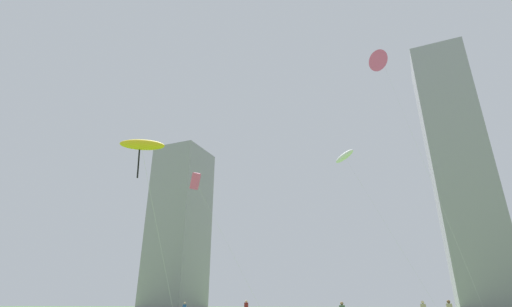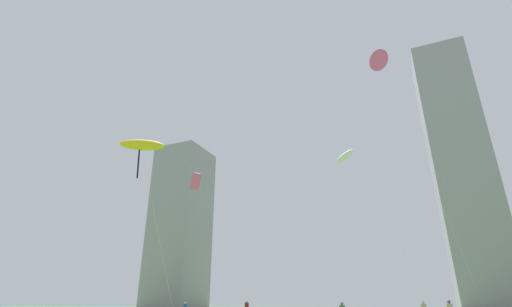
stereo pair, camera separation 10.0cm
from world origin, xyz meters
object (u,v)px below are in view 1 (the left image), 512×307
(kite_flying_3, at_px, (195,181))
(distant_highrise_1, at_px, (180,224))
(distant_highrise_0, at_px, (459,166))
(kite_flying_0, at_px, (382,62))
(kite_flying_1, at_px, (141,145))
(kite_flying_2, at_px, (344,156))

(kite_flying_3, height_order, distant_highrise_1, distant_highrise_1)
(distant_highrise_0, bearing_deg, kite_flying_0, -100.30)
(kite_flying_0, relative_size, distant_highrise_0, 0.34)
(kite_flying_0, xyz_separation_m, kite_flying_3, (-21.21, -11.04, -19.01))
(kite_flying_1, distance_m, distant_highrise_0, 142.48)
(kite_flying_1, bearing_deg, kite_flying_3, 94.18)
(kite_flying_0, height_order, distant_highrise_1, distant_highrise_1)
(kite_flying_2, relative_size, distant_highrise_0, 0.18)
(kite_flying_0, relative_size, distant_highrise_1, 0.59)
(distant_highrise_1, bearing_deg, kite_flying_2, -44.79)
(kite_flying_0, relative_size, kite_flying_1, 2.73)
(kite_flying_0, relative_size, kite_flying_2, 1.84)
(distant_highrise_0, relative_size, distant_highrise_1, 1.76)
(kite_flying_1, bearing_deg, kite_flying_0, 48.93)
(kite_flying_3, distance_m, distant_highrise_1, 101.32)
(kite_flying_2, distance_m, distant_highrise_0, 116.69)
(kite_flying_2, distance_m, kite_flying_3, 17.96)
(kite_flying_1, height_order, kite_flying_3, kite_flying_3)
(distant_highrise_0, bearing_deg, kite_flying_2, -102.85)
(kite_flying_1, height_order, distant_highrise_0, distant_highrise_0)
(kite_flying_2, bearing_deg, kite_flying_3, -149.46)
(distant_highrise_0, height_order, distant_highrise_1, distant_highrise_0)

